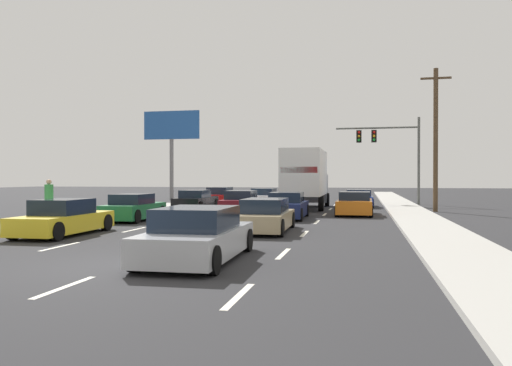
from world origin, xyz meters
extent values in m
plane|color=#2B2B2D|center=(0.00, 25.00, 0.00)|extent=(140.00, 140.00, 0.00)
cube|color=#B2AFA8|center=(8.15, 20.00, 0.07)|extent=(2.39, 80.00, 0.14)
cube|color=#B2AFA8|center=(-8.15, 20.00, 0.07)|extent=(2.39, 80.00, 0.14)
cube|color=silver|center=(-3.40, 2.64, 0.00)|extent=(0.14, 2.00, 0.01)
cube|color=silver|center=(-3.40, 7.64, 0.00)|extent=(0.14, 2.00, 0.01)
cube|color=silver|center=(-3.40, 12.64, 0.00)|extent=(0.14, 2.00, 0.01)
cube|color=silver|center=(-3.40, 17.64, 0.00)|extent=(0.14, 2.00, 0.01)
cube|color=silver|center=(-3.40, 22.64, 0.00)|extent=(0.14, 2.00, 0.01)
cube|color=silver|center=(-3.40, 27.64, 0.00)|extent=(0.14, 2.00, 0.01)
cube|color=silver|center=(-3.40, 32.64, 0.00)|extent=(0.14, 2.00, 0.01)
cube|color=silver|center=(-3.40, 37.64, 0.00)|extent=(0.14, 2.00, 0.01)
cube|color=silver|center=(-3.40, 42.64, 0.00)|extent=(0.14, 2.00, 0.01)
cube|color=silver|center=(-3.40, 47.64, 0.00)|extent=(0.14, 2.00, 0.01)
cube|color=silver|center=(-3.40, 52.64, 0.00)|extent=(0.14, 2.00, 0.01)
cube|color=silver|center=(0.00, -2.36, 0.00)|extent=(0.14, 2.00, 0.01)
cube|color=silver|center=(0.00, 2.64, 0.00)|extent=(0.14, 2.00, 0.01)
cube|color=silver|center=(0.00, 7.64, 0.00)|extent=(0.14, 2.00, 0.01)
cube|color=silver|center=(0.00, 12.64, 0.00)|extent=(0.14, 2.00, 0.01)
cube|color=silver|center=(0.00, 17.64, 0.00)|extent=(0.14, 2.00, 0.01)
cube|color=silver|center=(0.00, 22.64, 0.00)|extent=(0.14, 2.00, 0.01)
cube|color=silver|center=(0.00, 27.64, 0.00)|extent=(0.14, 2.00, 0.01)
cube|color=silver|center=(0.00, 32.64, 0.00)|extent=(0.14, 2.00, 0.01)
cube|color=silver|center=(0.00, 37.64, 0.00)|extent=(0.14, 2.00, 0.01)
cube|color=silver|center=(0.00, 42.64, 0.00)|extent=(0.14, 2.00, 0.01)
cube|color=silver|center=(0.00, 47.64, 0.00)|extent=(0.14, 2.00, 0.01)
cube|color=silver|center=(0.00, 52.64, 0.00)|extent=(0.14, 2.00, 0.01)
cube|color=silver|center=(3.40, -2.36, 0.00)|extent=(0.14, 2.00, 0.01)
cube|color=silver|center=(3.40, 2.64, 0.00)|extent=(0.14, 2.00, 0.01)
cube|color=silver|center=(3.40, 7.64, 0.00)|extent=(0.14, 2.00, 0.01)
cube|color=silver|center=(3.40, 12.64, 0.00)|extent=(0.14, 2.00, 0.01)
cube|color=silver|center=(3.40, 17.64, 0.00)|extent=(0.14, 2.00, 0.01)
cube|color=silver|center=(3.40, 22.64, 0.00)|extent=(0.14, 2.00, 0.01)
cube|color=silver|center=(3.40, 27.64, 0.00)|extent=(0.14, 2.00, 0.01)
cube|color=silver|center=(3.40, 32.64, 0.00)|extent=(0.14, 2.00, 0.01)
cube|color=silver|center=(3.40, 37.64, 0.00)|extent=(0.14, 2.00, 0.01)
cube|color=silver|center=(3.40, 42.64, 0.00)|extent=(0.14, 2.00, 0.01)
cube|color=silver|center=(3.40, 47.64, 0.00)|extent=(0.14, 2.00, 0.01)
cube|color=silver|center=(3.40, 52.64, 0.00)|extent=(0.14, 2.00, 0.01)
cube|color=red|center=(-5.15, 26.18, 0.48)|extent=(1.77, 4.53, 0.69)
cube|color=#192333|center=(-5.15, 25.83, 1.09)|extent=(1.54, 2.17, 0.53)
cylinder|color=black|center=(-5.97, 27.88, 0.32)|extent=(0.23, 0.64, 0.64)
cylinder|color=black|center=(-4.36, 27.89, 0.32)|extent=(0.23, 0.64, 0.64)
cylinder|color=black|center=(-5.93, 24.46, 0.32)|extent=(0.23, 0.64, 0.64)
cylinder|color=black|center=(-4.33, 24.48, 0.32)|extent=(0.23, 0.64, 0.64)
cube|color=black|center=(-5.01, 19.88, 0.48)|extent=(1.79, 4.52, 0.68)
cube|color=#192333|center=(-5.01, 19.66, 1.05)|extent=(1.55, 2.06, 0.46)
cylinder|color=black|center=(-5.84, 21.57, 0.32)|extent=(0.23, 0.64, 0.64)
cylinder|color=black|center=(-4.22, 21.59, 0.32)|extent=(0.23, 0.64, 0.64)
cylinder|color=black|center=(-5.80, 18.17, 0.32)|extent=(0.23, 0.64, 0.64)
cylinder|color=black|center=(-4.18, 18.19, 0.32)|extent=(0.23, 0.64, 0.64)
cube|color=#196B38|center=(-5.33, 11.61, 0.48)|extent=(1.79, 4.13, 0.67)
cube|color=#192333|center=(-5.32, 11.40, 1.06)|extent=(1.54, 2.03, 0.48)
cylinder|color=black|center=(-6.15, 13.09, 0.32)|extent=(0.23, 0.64, 0.64)
cylinder|color=black|center=(-4.56, 13.12, 0.32)|extent=(0.23, 0.64, 0.64)
cylinder|color=black|center=(-6.09, 10.09, 0.32)|extent=(0.23, 0.64, 0.64)
cylinder|color=black|center=(-4.50, 10.12, 0.32)|extent=(0.23, 0.64, 0.64)
cube|color=yellow|center=(-5.09, 5.40, 0.45)|extent=(1.80, 4.48, 0.62)
cube|color=#192333|center=(-5.09, 5.37, 1.03)|extent=(1.55, 2.06, 0.54)
cylinder|color=black|center=(-5.92, 7.06, 0.32)|extent=(0.23, 0.64, 0.64)
cylinder|color=black|center=(-4.32, 7.09, 0.32)|extent=(0.23, 0.64, 0.64)
cylinder|color=black|center=(-5.86, 3.71, 0.32)|extent=(0.23, 0.64, 0.64)
cylinder|color=black|center=(-4.26, 3.74, 0.32)|extent=(0.23, 0.64, 0.64)
cube|color=white|center=(-1.62, 25.38, 0.47)|extent=(1.74, 4.70, 0.66)
cube|color=#192333|center=(-1.62, 25.33, 1.05)|extent=(1.53, 2.09, 0.50)
cylinder|color=black|center=(-2.43, 27.17, 0.32)|extent=(0.22, 0.64, 0.64)
cylinder|color=black|center=(-0.82, 27.17, 0.32)|extent=(0.22, 0.64, 0.64)
cylinder|color=black|center=(-2.43, 23.58, 0.32)|extent=(0.22, 0.64, 0.64)
cylinder|color=black|center=(-0.81, 23.58, 0.32)|extent=(0.22, 0.64, 0.64)
cube|color=maroon|center=(-1.52, 17.90, 0.48)|extent=(1.88, 4.24, 0.67)
cube|color=#192333|center=(-1.52, 17.79, 1.07)|extent=(1.61, 2.14, 0.51)
cylinder|color=black|center=(-2.39, 19.43, 0.32)|extent=(0.24, 0.65, 0.64)
cylinder|color=black|center=(-0.73, 19.47, 0.32)|extent=(0.24, 0.65, 0.64)
cylinder|color=black|center=(-2.31, 16.33, 0.32)|extent=(0.24, 0.65, 0.64)
cylinder|color=black|center=(-0.65, 16.37, 0.32)|extent=(0.24, 0.65, 0.64)
cube|color=white|center=(1.81, 21.55, 2.39)|extent=(2.45, 6.50, 2.89)
cube|color=red|center=(1.83, 18.33, 2.54)|extent=(2.17, 0.05, 0.36)
cube|color=slate|center=(1.79, 25.87, 1.30)|extent=(2.33, 2.17, 2.00)
cylinder|color=black|center=(0.63, 25.86, 0.48)|extent=(0.31, 0.96, 0.96)
cylinder|color=black|center=(2.94, 25.88, 0.48)|extent=(0.31, 0.96, 0.96)
cylinder|color=black|center=(0.67, 20.25, 0.48)|extent=(0.31, 0.96, 0.96)
cylinder|color=black|center=(2.98, 20.26, 0.48)|extent=(0.31, 0.96, 0.96)
cube|color=#141E4C|center=(1.74, 14.37, 0.49)|extent=(1.86, 4.38, 0.70)
cube|color=#192333|center=(1.74, 14.16, 1.09)|extent=(1.61, 1.92, 0.50)
cylinder|color=black|center=(0.88, 15.98, 0.32)|extent=(0.23, 0.64, 0.64)
cylinder|color=black|center=(2.54, 16.01, 0.32)|extent=(0.23, 0.64, 0.64)
cylinder|color=black|center=(0.93, 12.73, 0.32)|extent=(0.23, 0.64, 0.64)
cylinder|color=black|center=(2.60, 12.76, 0.32)|extent=(0.23, 0.64, 0.64)
cube|color=tan|center=(1.84, 8.11, 0.44)|extent=(1.87, 4.57, 0.61)
cube|color=#192333|center=(1.85, 7.99, 1.01)|extent=(1.60, 2.39, 0.53)
cylinder|color=black|center=(0.98, 9.80, 0.32)|extent=(0.24, 0.65, 0.64)
cylinder|color=black|center=(2.61, 9.84, 0.32)|extent=(0.24, 0.65, 0.64)
cylinder|color=black|center=(1.07, 6.38, 0.32)|extent=(0.24, 0.65, 0.64)
cylinder|color=black|center=(2.70, 6.42, 0.32)|extent=(0.24, 0.65, 0.64)
cube|color=#B7BABF|center=(1.49, 1.07, 0.47)|extent=(2.00, 4.66, 0.66)
cube|color=#192333|center=(1.49, 0.97, 1.07)|extent=(1.72, 2.35, 0.55)
cylinder|color=black|center=(0.56, 2.81, 0.32)|extent=(0.23, 0.64, 0.64)
cylinder|color=black|center=(2.34, 2.85, 0.32)|extent=(0.23, 0.64, 0.64)
cylinder|color=black|center=(0.64, -0.71, 0.32)|extent=(0.23, 0.64, 0.64)
cylinder|color=black|center=(2.41, -0.67, 0.32)|extent=(0.23, 0.64, 0.64)
cube|color=#1E389E|center=(5.21, 25.61, 0.45)|extent=(1.95, 4.39, 0.63)
cube|color=#192333|center=(5.21, 25.61, 1.00)|extent=(1.69, 1.88, 0.46)
cylinder|color=black|center=(4.30, 27.22, 0.32)|extent=(0.23, 0.64, 0.64)
cylinder|color=black|center=(6.07, 27.25, 0.32)|extent=(0.23, 0.64, 0.64)
cylinder|color=black|center=(4.35, 23.96, 0.32)|extent=(0.23, 0.64, 0.64)
cylinder|color=black|center=(6.12, 23.99, 0.32)|extent=(0.23, 0.64, 0.64)
cube|color=orange|center=(5.05, 17.61, 0.49)|extent=(1.91, 4.45, 0.70)
cube|color=#192333|center=(5.05, 17.55, 1.07)|extent=(1.66, 1.98, 0.46)
cylinder|color=black|center=(4.19, 19.29, 0.32)|extent=(0.23, 0.64, 0.64)
cylinder|color=black|center=(5.94, 19.28, 0.32)|extent=(0.23, 0.64, 0.64)
cylinder|color=black|center=(4.17, 15.95, 0.32)|extent=(0.23, 0.64, 0.64)
cylinder|color=black|center=(5.92, 15.94, 0.32)|extent=(0.23, 0.64, 0.64)
cylinder|color=#595B56|center=(9.73, 29.88, 3.39)|extent=(0.20, 0.20, 6.78)
cylinder|color=#595B56|center=(6.55, 29.88, 6.01)|extent=(6.36, 0.14, 0.14)
cube|color=black|center=(6.34, 29.88, 5.36)|extent=(0.40, 0.56, 0.95)
sphere|color=red|center=(6.34, 29.57, 5.66)|extent=(0.20, 0.20, 0.20)
sphere|color=orange|center=(6.34, 29.57, 5.36)|extent=(0.20, 0.20, 0.20)
sphere|color=green|center=(6.34, 29.57, 5.06)|extent=(0.20, 0.20, 0.20)
cube|color=black|center=(5.17, 29.88, 5.36)|extent=(0.40, 0.56, 0.95)
sphere|color=red|center=(5.17, 29.57, 5.66)|extent=(0.20, 0.20, 0.20)
sphere|color=orange|center=(5.17, 29.57, 5.36)|extent=(0.20, 0.20, 0.20)
sphere|color=green|center=(5.17, 29.57, 5.06)|extent=(0.20, 0.20, 0.20)
cylinder|color=brown|center=(9.83, 21.34, 4.37)|extent=(0.28, 0.28, 8.74)
cube|color=brown|center=(9.83, 21.34, 8.14)|extent=(1.80, 0.12, 0.12)
cylinder|color=slate|center=(-11.80, 32.79, 2.82)|extent=(0.36, 0.36, 5.64)
cube|color=#2659A5|center=(-11.80, 32.79, 6.93)|extent=(5.34, 0.20, 2.59)
cylinder|color=#3F3F42|center=(-8.46, 9.44, 0.57)|extent=(0.32, 0.32, 0.87)
cylinder|color=#338C3F|center=(-8.46, 9.44, 1.39)|extent=(0.38, 0.38, 0.76)
sphere|color=tan|center=(-8.46, 9.44, 1.89)|extent=(0.24, 0.24, 0.24)
camera|label=1|loc=(5.54, -10.89, 2.08)|focal=35.26mm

